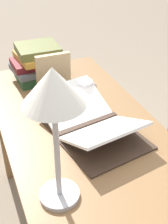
% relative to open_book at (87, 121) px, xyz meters
% --- Properties ---
extents(reading_desk, '(1.41, 0.67, 0.78)m').
position_rel_open_book_xyz_m(reading_desk, '(0.01, 0.02, -0.15)').
color(reading_desk, brown).
rests_on(reading_desk, ground_plane).
extents(open_book, '(0.60, 0.41, 0.11)m').
position_rel_open_book_xyz_m(open_book, '(0.00, 0.00, 0.00)').
color(open_book, '#38281E').
rests_on(open_book, reading_desk).
extents(book_stack_tall, '(0.25, 0.31, 0.20)m').
position_rel_open_book_xyz_m(book_stack_tall, '(0.53, 0.07, 0.06)').
color(book_stack_tall, '#234C2D').
rests_on(book_stack_tall, reading_desk).
extents(book_standing_upright, '(0.03, 0.18, 0.21)m').
position_rel_open_book_xyz_m(book_standing_upright, '(0.34, 0.04, 0.07)').
color(book_standing_upright, tan).
rests_on(book_standing_upright, reading_desk).
extents(reading_lamp, '(0.18, 0.18, 0.47)m').
position_rel_open_book_xyz_m(reading_lamp, '(-0.33, 0.23, 0.35)').
color(reading_lamp, '#ADADB2').
rests_on(reading_lamp, reading_desk).
extents(coffee_mug, '(0.08, 0.12, 0.10)m').
position_rel_open_book_xyz_m(coffee_mug, '(0.23, -0.08, 0.02)').
color(coffee_mug, white).
rests_on(coffee_mug, reading_desk).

